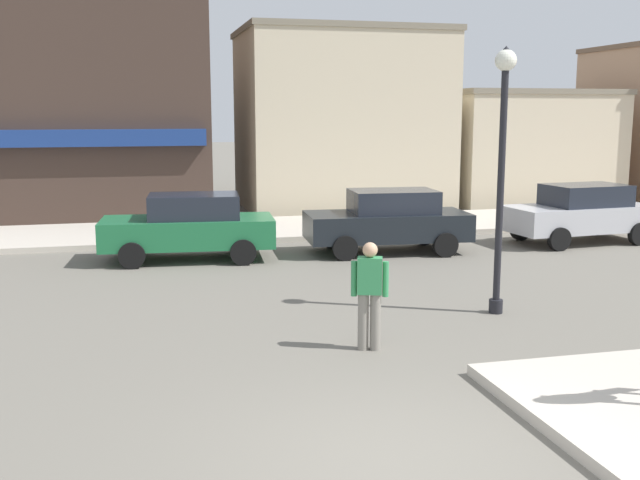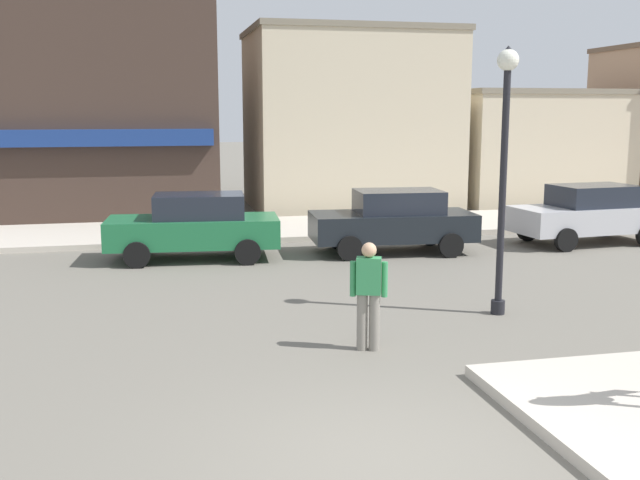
# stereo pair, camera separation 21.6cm
# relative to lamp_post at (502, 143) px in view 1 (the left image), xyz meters

# --- Properties ---
(ground_plane) EXTENTS (160.00, 160.00, 0.00)m
(ground_plane) POSITION_rel_lamp_post_xyz_m (-3.59, -4.92, -2.96)
(ground_plane) COLOR #6B665B
(kerb_far) EXTENTS (80.00, 4.00, 0.15)m
(kerb_far) POSITION_rel_lamp_post_xyz_m (-3.59, 9.84, -2.88)
(kerb_far) COLOR beige
(kerb_far) RESTS_ON ground
(lamp_post) EXTENTS (0.36, 0.36, 4.54)m
(lamp_post) POSITION_rel_lamp_post_xyz_m (0.00, 0.00, 0.00)
(lamp_post) COLOR black
(lamp_post) RESTS_ON ground
(parked_car_nearest) EXTENTS (4.13, 2.14, 1.56)m
(parked_car_nearest) POSITION_rel_lamp_post_xyz_m (-4.82, 6.10, -2.15)
(parked_car_nearest) COLOR #1E6B3D
(parked_car_nearest) RESTS_ON ground
(parked_car_second) EXTENTS (4.11, 2.09, 1.56)m
(parked_car_second) POSITION_rel_lamp_post_xyz_m (0.05, 5.87, -2.15)
(parked_car_second) COLOR black
(parked_car_second) RESTS_ON ground
(parked_car_third) EXTENTS (4.13, 2.13, 1.56)m
(parked_car_third) POSITION_rel_lamp_post_xyz_m (5.51, 5.96, -2.15)
(parked_car_third) COLOR #B7B7BC
(parked_car_third) RESTS_ON ground
(pedestrian_crossing_near) EXTENTS (0.55, 0.32, 1.61)m
(pedestrian_crossing_near) POSITION_rel_lamp_post_xyz_m (-2.77, -1.41, -2.09)
(pedestrian_crossing_near) COLOR gray
(pedestrian_crossing_near) RESTS_ON ground
(building_corner_shop) EXTENTS (8.53, 8.72, 8.46)m
(building_corner_shop) POSITION_rel_lamp_post_xyz_m (-7.79, 15.95, 1.27)
(building_corner_shop) COLOR #3D2D26
(building_corner_shop) RESTS_ON ground
(building_storefront_left_near) EXTENTS (7.31, 5.34, 6.38)m
(building_storefront_left_near) POSITION_rel_lamp_post_xyz_m (1.40, 15.15, 0.23)
(building_storefront_left_near) COLOR beige
(building_storefront_left_near) RESTS_ON ground
(building_storefront_left_mid) EXTENTS (6.47, 5.79, 4.28)m
(building_storefront_left_mid) POSITION_rel_lamp_post_xyz_m (8.63, 15.43, -0.81)
(building_storefront_left_mid) COLOR beige
(building_storefront_left_mid) RESTS_ON ground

